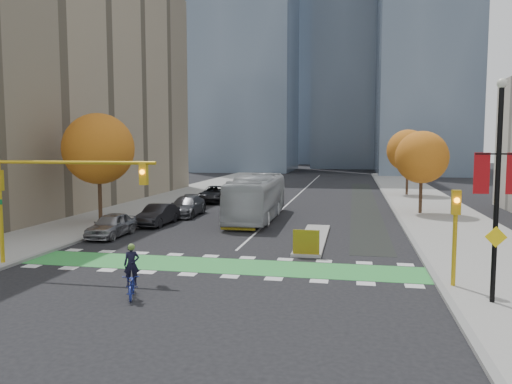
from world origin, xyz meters
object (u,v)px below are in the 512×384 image
at_px(cyclist, 132,279).
at_px(bus, 257,197).
at_px(banner_lamppost, 498,181).
at_px(parked_car_b, 158,215).
at_px(parked_car_c, 186,206).
at_px(parked_car_d, 215,194).
at_px(traffic_signal_east, 455,223).
at_px(tree_east_far, 408,151).
at_px(traffic_signal_west, 47,185).
at_px(tree_east_near, 422,157).
at_px(parked_car_a, 111,225).
at_px(tree_west, 99,149).
at_px(hazard_board, 306,242).

height_order(cyclist, bus, bus).
distance_m(banner_lamppost, parked_car_b, 24.70).
bearing_deg(parked_car_c, parked_car_d, 91.29).
xyz_separation_m(bus, parked_car_d, (-6.52, 10.78, -0.93)).
distance_m(traffic_signal_east, banner_lamppost, 2.92).
height_order(tree_east_far, traffic_signal_west, tree_east_far).
bearing_deg(parked_car_c, parked_car_b, -96.53).
xyz_separation_m(tree_east_near, tree_east_far, (0.50, 16.00, 0.38)).
height_order(tree_east_near, bus, tree_east_near).
height_order(parked_car_a, parked_car_b, parked_car_a).
relative_size(parked_car_a, parked_car_b, 0.97).
bearing_deg(cyclist, banner_lamppost, -13.81).
bearing_deg(cyclist, bus, 67.12).
relative_size(tree_east_near, banner_lamppost, 0.85).
relative_size(traffic_signal_east, parked_car_c, 0.74).
distance_m(tree_east_near, tree_east_far, 16.01).
height_order(tree_west, parked_car_c, tree_west).
xyz_separation_m(bus, parked_car_c, (-6.11, 0.70, -0.95)).
height_order(tree_east_near, traffic_signal_east, tree_east_near).
relative_size(tree_west, parked_car_b, 1.76).
height_order(tree_east_near, traffic_signal_west, tree_east_near).
bearing_deg(cyclist, tree_east_far, 50.56).
bearing_deg(banner_lamppost, tree_west, 148.32).
bearing_deg(parked_car_a, bus, 50.30).
bearing_deg(tree_west, parked_car_b, 7.25).
relative_size(traffic_signal_west, parked_car_d, 1.43).
bearing_deg(traffic_signal_west, parked_car_c, 87.75).
relative_size(tree_east_far, parked_car_c, 1.37).
relative_size(tree_east_near, parked_car_a, 1.56).
relative_size(hazard_board, parked_car_c, 0.25).
distance_m(tree_east_near, traffic_signal_east, 22.66).
xyz_separation_m(tree_east_near, cyclist, (-14.00, -26.07, -4.16)).
relative_size(hazard_board, tree_west, 0.17).
bearing_deg(traffic_signal_west, banner_lamppost, -5.86).
relative_size(tree_east_far, bus, 0.61).
xyz_separation_m(hazard_board, traffic_signal_east, (6.50, -4.71, 1.93)).
bearing_deg(traffic_signal_east, tree_east_near, 86.19).
bearing_deg(bus, banner_lamppost, -58.13).
height_order(tree_east_near, parked_car_c, tree_east_near).
bearing_deg(hazard_board, tree_east_far, 75.88).
bearing_deg(traffic_signal_east, bus, 123.78).
bearing_deg(hazard_board, parked_car_b, 144.51).
bearing_deg(parked_car_d, traffic_signal_west, -94.16).
bearing_deg(traffic_signal_east, hazard_board, 144.08).
bearing_deg(parked_car_b, parked_car_c, 86.88).
bearing_deg(parked_car_d, tree_east_far, 23.75).
distance_m(parked_car_b, parked_car_d, 15.08).
height_order(tree_east_near, parked_car_d, tree_east_near).
bearing_deg(parked_car_d, hazard_board, -67.14).
bearing_deg(tree_east_far, parked_car_c, -133.95).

